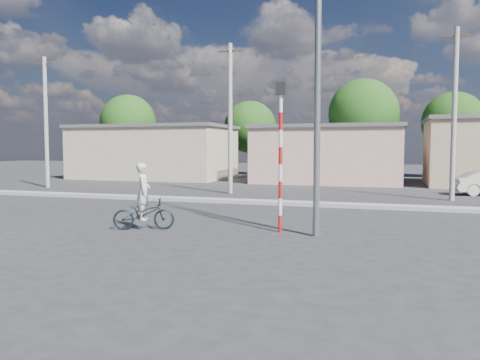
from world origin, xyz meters
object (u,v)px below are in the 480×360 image
(bicycle, at_px, (144,214))
(traffic_pole, at_px, (281,144))
(cyclist, at_px, (144,201))
(streetlight, at_px, (312,57))

(bicycle, relative_size, traffic_pole, 0.42)
(cyclist, height_order, streetlight, streetlight)
(bicycle, xyz_separation_m, cyclist, (0.00, 0.00, 0.38))
(cyclist, bearing_deg, bicycle, -0.00)
(cyclist, bearing_deg, streetlight, -107.07)
(bicycle, bearing_deg, cyclist, -0.00)
(cyclist, distance_m, traffic_pole, 4.48)
(bicycle, xyz_separation_m, streetlight, (4.98, 0.53, 4.48))
(traffic_pole, bearing_deg, cyclist, -168.47)
(cyclist, xyz_separation_m, streetlight, (4.98, 0.53, 4.10))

